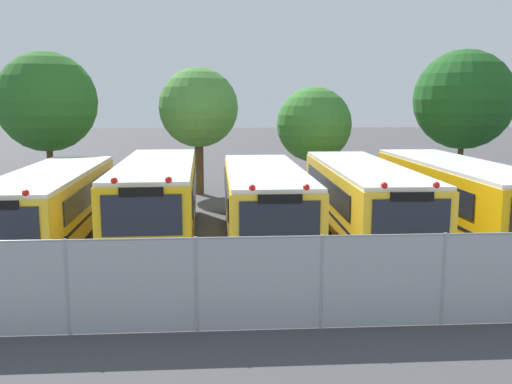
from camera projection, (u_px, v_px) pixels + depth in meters
name	position (u px, v px, depth m)	size (l,w,h in m)	color
ground_plane	(261.00, 238.00, 19.42)	(160.00, 160.00, 0.00)	#424244
school_bus_0	(52.00, 203.00, 18.69)	(2.72, 10.22, 2.51)	yellow
school_bus_1	(157.00, 197.00, 18.92)	(2.76, 10.09, 2.79)	yellow
school_bus_2	(264.00, 200.00, 19.15)	(2.64, 9.74, 2.55)	yellow
school_bus_3	(362.00, 197.00, 19.38)	(2.67, 10.61, 2.64)	yellow
school_bus_4	(458.00, 195.00, 19.56)	(2.71, 10.94, 2.70)	#EAA80C
tree_0	(46.00, 99.00, 26.89)	(4.75, 4.75, 6.99)	#4C3823
tree_1	(200.00, 107.00, 27.84)	(3.92, 3.92, 6.30)	#4C3823
tree_2	(312.00, 125.00, 28.64)	(3.79, 3.79, 5.37)	#4C3823
tree_3	(466.00, 100.00, 28.38)	(5.01, 5.01, 7.23)	#4C3823
chainlink_fence	(321.00, 281.00, 11.52)	(20.49, 0.07, 1.99)	#9EA0A3
traffic_cone	(314.00, 292.00, 13.12)	(0.40, 0.40, 0.53)	#EA5914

